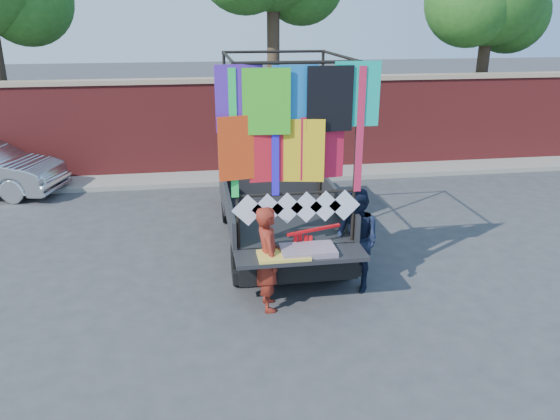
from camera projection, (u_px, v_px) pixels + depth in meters
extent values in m
plane|color=#38383A|center=(286.00, 286.00, 8.97)|extent=(90.00, 90.00, 0.00)
cube|color=maroon|center=(244.00, 128.00, 15.05)|extent=(30.00, 0.35, 2.50)
cube|color=tan|center=(243.00, 80.00, 14.61)|extent=(30.00, 0.45, 0.12)
cube|color=gray|center=(247.00, 176.00, 14.80)|extent=(30.00, 1.20, 0.12)
cylinder|color=#38281C|center=(1.00, 83.00, 14.81)|extent=(0.36, 0.36, 4.90)
sphere|color=#225819|center=(27.00, 0.00, 14.60)|extent=(2.40, 2.40, 2.40)
cylinder|color=#38281C|center=(273.00, 68.00, 15.81)|extent=(0.36, 0.36, 5.46)
cylinder|color=#38281C|center=(481.00, 80.00, 16.91)|extent=(0.36, 0.36, 4.55)
sphere|color=#225819|center=(509.00, 13.00, 16.75)|extent=(2.40, 2.40, 2.40)
sphere|color=#225819|center=(470.00, 1.00, 15.74)|extent=(2.60, 2.60, 2.60)
cylinder|color=black|center=(228.00, 206.00, 11.65)|extent=(0.24, 0.71, 0.71)
cylinder|color=black|center=(239.00, 264.00, 8.94)|extent=(0.24, 0.71, 0.71)
cylinder|color=black|center=(305.00, 202.00, 11.89)|extent=(0.24, 0.71, 0.71)
cylinder|color=black|center=(339.00, 257.00, 9.18)|extent=(0.24, 0.71, 0.71)
cube|color=black|center=(277.00, 220.00, 10.30)|extent=(1.83, 4.53, 0.32)
cube|color=black|center=(284.00, 221.00, 9.45)|extent=(1.94, 2.48, 0.11)
cube|color=black|center=(229.00, 211.00, 9.23)|extent=(0.06, 2.48, 0.49)
cube|color=black|center=(338.00, 205.00, 9.51)|extent=(0.06, 2.48, 0.49)
cube|color=black|center=(274.00, 187.00, 10.50)|extent=(1.94, 0.06, 0.49)
cube|color=black|center=(267.00, 170.00, 11.45)|extent=(1.94, 1.73, 1.35)
cube|color=#8C9EAD|center=(270.00, 155.00, 10.86)|extent=(1.73, 0.06, 0.59)
cube|color=#8C9EAD|center=(262.00, 151.00, 12.13)|extent=(1.73, 0.11, 0.76)
cube|color=black|center=(260.00, 167.00, 12.65)|extent=(1.89, 0.97, 0.59)
cube|color=black|center=(301.00, 255.00, 8.04)|extent=(1.94, 0.59, 0.06)
cube|color=black|center=(297.00, 273.00, 8.41)|extent=(2.00, 0.16, 0.19)
cylinder|color=black|center=(236.00, 161.00, 7.79)|extent=(0.05, 0.05, 2.70)
cylinder|color=black|center=(226.00, 129.00, 9.90)|extent=(0.05, 0.05, 2.70)
cylinder|color=black|center=(356.00, 156.00, 8.05)|extent=(0.05, 0.05, 2.70)
cylinder|color=black|center=(321.00, 126.00, 10.15)|extent=(0.05, 0.05, 2.70)
cylinder|color=black|center=(298.00, 62.00, 7.46)|extent=(1.83, 0.05, 0.05)
cylinder|color=black|center=(274.00, 52.00, 9.57)|extent=(1.83, 0.05, 0.05)
cylinder|color=black|center=(228.00, 57.00, 8.39)|extent=(0.05, 2.32, 0.05)
cylinder|color=black|center=(340.00, 56.00, 8.64)|extent=(0.05, 2.32, 0.05)
cylinder|color=black|center=(297.00, 193.00, 8.10)|extent=(1.83, 0.04, 0.04)
cube|color=#5F27C7|center=(240.00, 100.00, 7.49)|extent=(0.67, 0.02, 0.92)
cube|color=green|center=(270.00, 100.00, 7.51)|extent=(0.67, 0.02, 0.92)
cube|color=blue|center=(298.00, 98.00, 7.61)|extent=(0.67, 0.02, 0.92)
cube|color=black|center=(327.00, 98.00, 7.63)|extent=(0.67, 0.02, 0.92)
cube|color=#0DBCA0|center=(354.00, 97.00, 7.72)|extent=(0.67, 0.02, 0.92)
cube|color=#FF4515|center=(242.00, 150.00, 7.69)|extent=(0.67, 0.02, 0.92)
cube|color=red|center=(270.00, 149.00, 7.79)|extent=(0.67, 0.02, 0.92)
cube|color=yellow|center=(298.00, 148.00, 7.80)|extent=(0.67, 0.02, 0.92)
cube|color=red|center=(325.00, 147.00, 7.90)|extent=(0.67, 0.02, 0.92)
cube|color=#1BDF4F|center=(233.00, 135.00, 7.62)|extent=(0.11, 0.01, 1.83)
cube|color=#CB2146|center=(360.00, 131.00, 7.89)|extent=(0.11, 0.01, 1.83)
cube|color=#2E1BFA|center=(275.00, 134.00, 7.70)|extent=(0.11, 0.01, 1.83)
cube|color=white|center=(248.00, 210.00, 8.04)|extent=(0.49, 0.01, 0.49)
cube|color=white|center=(268.00, 209.00, 8.08)|extent=(0.49, 0.01, 0.49)
cube|color=white|center=(287.00, 208.00, 8.12)|extent=(0.49, 0.01, 0.49)
cube|color=white|center=(306.00, 207.00, 8.17)|extent=(0.49, 0.01, 0.49)
cube|color=white|center=(326.00, 206.00, 8.21)|extent=(0.49, 0.01, 0.49)
cube|color=white|center=(344.00, 205.00, 8.25)|extent=(0.49, 0.01, 0.49)
cube|color=#E64233|center=(308.00, 250.00, 8.03)|extent=(0.81, 0.49, 0.09)
cube|color=#E6CA48|center=(284.00, 255.00, 7.91)|extent=(0.76, 0.43, 0.04)
imported|color=maroon|center=(268.00, 259.00, 8.06)|extent=(0.42, 0.61, 1.62)
imported|color=black|center=(356.00, 241.00, 8.62)|extent=(0.93, 1.02, 1.68)
cube|color=red|center=(314.00, 230.00, 8.23)|extent=(0.88, 0.33, 0.04)
cube|color=red|center=(295.00, 249.00, 8.27)|extent=(0.06, 0.02, 0.53)
cube|color=red|center=(300.00, 250.00, 8.28)|extent=(0.06, 0.02, 0.53)
cube|color=red|center=(305.00, 251.00, 8.30)|extent=(0.06, 0.02, 0.53)
cube|color=red|center=(310.00, 252.00, 8.32)|extent=(0.06, 0.02, 0.53)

